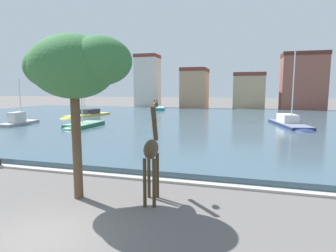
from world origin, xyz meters
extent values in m
plane|color=#605B59|center=(0.00, 0.00, 0.00)|extent=(300.00, 300.00, 0.00)
cube|color=#3D5666|center=(0.00, 31.06, 0.21)|extent=(89.81, 49.39, 0.42)
cube|color=#ADA89E|center=(0.00, 6.11, 0.06)|extent=(89.81, 0.50, 0.12)
cylinder|color=#382B19|center=(2.20, 3.95, 0.96)|extent=(0.14, 0.14, 1.91)
cylinder|color=#382B19|center=(2.55, 4.01, 0.96)|extent=(0.14, 0.14, 1.91)
cylinder|color=#382B19|center=(2.36, 3.00, 0.96)|extent=(0.14, 0.14, 1.91)
cylinder|color=#382B19|center=(2.72, 3.07, 0.96)|extent=(0.14, 0.14, 1.91)
ellipsoid|color=#382B19|center=(2.46, 3.51, 2.19)|extent=(0.81, 1.55, 0.73)
cylinder|color=#382B19|center=(2.30, 4.42, 3.10)|extent=(0.38, 1.02, 1.64)
ellipsoid|color=#382B19|center=(2.23, 4.82, 3.87)|extent=(0.32, 0.49, 0.24)
cone|color=#382B19|center=(2.17, 4.81, 4.06)|extent=(0.05, 0.05, 0.14)
cone|color=#382B19|center=(2.29, 4.83, 4.06)|extent=(0.05, 0.05, 0.14)
cylinder|color=#382B19|center=(2.58, 2.82, 1.88)|extent=(0.08, 0.21, 0.78)
cube|color=navy|center=(10.75, 27.53, 0.34)|extent=(3.99, 8.70, 0.69)
ellipsoid|color=navy|center=(11.56, 23.62, 0.34)|extent=(2.65, 3.31, 0.65)
cube|color=slate|center=(10.75, 27.53, 0.72)|extent=(3.91, 8.53, 0.06)
cube|color=silver|center=(10.62, 28.15, 1.21)|extent=(2.20, 3.21, 0.92)
cylinder|color=silver|center=(10.88, 26.91, 4.91)|extent=(0.12, 0.12, 8.45)
cylinder|color=silver|center=(10.58, 28.35, 1.59)|extent=(0.68, 2.89, 0.08)
cube|color=gold|center=(-17.83, 31.91, 0.31)|extent=(3.73, 8.67, 0.62)
ellipsoid|color=gold|center=(-18.59, 27.99, 0.31)|extent=(2.48, 3.26, 0.59)
cube|color=#DFCD77|center=(-17.83, 31.91, 0.65)|extent=(3.66, 8.50, 0.06)
cube|color=#333338|center=(-17.71, 32.53, 1.06)|extent=(2.05, 3.18, 0.75)
cylinder|color=silver|center=(-17.95, 31.29, 3.21)|extent=(0.12, 0.12, 5.17)
cylinder|color=silver|center=(-17.67, 32.73, 1.52)|extent=(0.64, 2.90, 0.08)
cube|color=teal|center=(-11.65, 49.18, 0.42)|extent=(4.49, 8.41, 0.83)
ellipsoid|color=teal|center=(-12.69, 52.87, 0.42)|extent=(2.83, 3.30, 0.79)
cube|color=#6EA5A8|center=(-11.65, 49.18, 0.86)|extent=(4.40, 8.24, 0.06)
cylinder|color=silver|center=(-11.81, 49.76, 4.57)|extent=(0.12, 0.12, 7.46)
cylinder|color=silver|center=(-11.43, 48.41, 1.73)|extent=(0.85, 2.74, 0.08)
cube|color=#236B42|center=(-11.36, 20.69, 0.38)|extent=(2.41, 5.02, 0.76)
ellipsoid|color=#236B42|center=(-11.35, 18.31, 0.38)|extent=(2.15, 1.77, 0.72)
cube|color=gray|center=(-11.36, 20.69, 0.79)|extent=(2.36, 4.92, 0.06)
cylinder|color=silver|center=(-11.36, 20.32, 4.15)|extent=(0.12, 0.12, 6.77)
cylinder|color=silver|center=(-11.37, 21.19, 1.66)|extent=(0.09, 1.75, 0.08)
cube|color=#939399|center=(-19.67, 20.09, 0.34)|extent=(2.10, 5.43, 0.67)
ellipsoid|color=#939399|center=(-19.91, 22.60, 0.34)|extent=(1.61, 1.98, 0.64)
cube|color=#B1B1B5|center=(-19.67, 20.09, 0.70)|extent=(2.06, 5.32, 0.06)
cube|color=silver|center=(-19.63, 19.70, 1.32)|extent=(1.29, 1.95, 1.17)
cylinder|color=silver|center=(-19.71, 20.49, 3.21)|extent=(0.12, 0.12, 5.08)
cylinder|color=silver|center=(-19.62, 19.56, 1.57)|extent=(0.26, 1.85, 0.08)
cylinder|color=brown|center=(-0.64, 3.12, 2.31)|extent=(0.37, 0.37, 4.61)
ellipsoid|color=#336B38|center=(-0.64, 3.12, 5.42)|extent=(3.37, 3.37, 2.53)
ellipsoid|color=#336B38|center=(0.45, 3.24, 5.63)|extent=(2.55, 2.55, 1.91)
ellipsoid|color=#336B38|center=(-1.50, 3.18, 5.42)|extent=(2.47, 2.47, 1.85)
cube|color=beige|center=(-17.21, 57.93, 5.96)|extent=(5.23, 5.02, 11.91)
cube|color=brown|center=(-17.21, 57.93, 12.31)|extent=(5.33, 5.12, 0.80)
cube|color=tan|center=(-5.72, 58.06, 4.25)|extent=(5.57, 7.65, 8.50)
cube|color=brown|center=(-5.72, 58.06, 8.90)|extent=(5.69, 7.80, 0.80)
cube|color=tan|center=(6.37, 59.81, 3.69)|extent=(6.69, 7.13, 7.39)
cube|color=brown|center=(6.37, 59.81, 7.79)|extent=(6.83, 7.27, 0.80)
cube|color=#8E5142|center=(17.16, 58.23, 5.64)|extent=(8.56, 5.99, 11.28)
cube|color=#51281E|center=(17.16, 58.23, 11.68)|extent=(8.73, 6.11, 0.80)
camera|label=1|loc=(6.05, -6.81, 4.53)|focal=30.11mm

